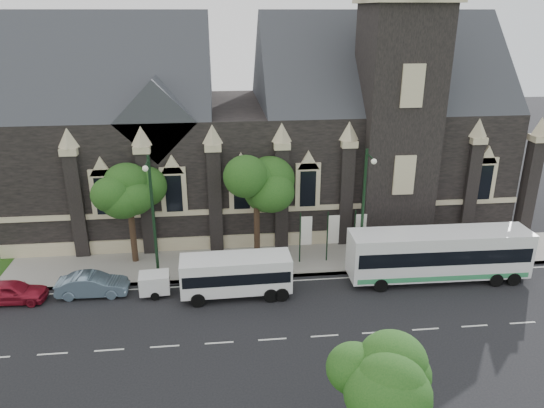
{
  "coord_description": "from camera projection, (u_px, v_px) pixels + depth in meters",
  "views": [
    {
      "loc": [
        0.34,
        -24.11,
        17.42
      ],
      "look_at": [
        3.63,
        6.0,
        5.91
      ],
      "focal_mm": 33.73,
      "sensor_mm": 36.0,
      "label": 1
    }
  ],
  "objects": [
    {
      "name": "ground",
      "position": [
        219.0,
        343.0,
        28.56
      ],
      "size": [
        160.0,
        160.0,
        0.0
      ],
      "primitive_type": "plane",
      "color": "black",
      "rests_on": "ground"
    },
    {
      "name": "sidewalk",
      "position": [
        218.0,
        263.0,
        37.36
      ],
      "size": [
        80.0,
        5.0,
        0.15
      ],
      "primitive_type": "cube",
      "color": "gray",
      "rests_on": "ground"
    },
    {
      "name": "museum",
      "position": [
        273.0,
        126.0,
        43.63
      ],
      "size": [
        40.0,
        17.7,
        29.9
      ],
      "color": "black",
      "rests_on": "ground"
    },
    {
      "name": "tree_park_east",
      "position": [
        385.0,
        380.0,
        18.88
      ],
      "size": [
        3.4,
        3.4,
        6.28
      ],
      "color": "black",
      "rests_on": "ground"
    },
    {
      "name": "tree_walk_right",
      "position": [
        259.0,
        182.0,
        36.77
      ],
      "size": [
        4.08,
        4.08,
        7.8
      ],
      "color": "black",
      "rests_on": "ground"
    },
    {
      "name": "tree_walk_left",
      "position": [
        132.0,
        188.0,
        35.88
      ],
      "size": [
        3.91,
        3.91,
        7.64
      ],
      "color": "black",
      "rests_on": "ground"
    },
    {
      "name": "street_lamp_near",
      "position": [
        364.0,
        206.0,
        34.35
      ],
      "size": [
        0.36,
        1.88,
        9.0
      ],
      "color": "black",
      "rests_on": "ground"
    },
    {
      "name": "street_lamp_mid",
      "position": [
        153.0,
        214.0,
        32.93
      ],
      "size": [
        0.36,
        1.88,
        9.0
      ],
      "color": "black",
      "rests_on": "ground"
    },
    {
      "name": "banner_flag_left",
      "position": [
        304.0,
        234.0,
        36.72
      ],
      "size": [
        0.9,
        0.1,
        4.0
      ],
      "color": "black",
      "rests_on": "ground"
    },
    {
      "name": "banner_flag_center",
      "position": [
        331.0,
        232.0,
        36.92
      ],
      "size": [
        0.9,
        0.1,
        4.0
      ],
      "color": "black",
      "rests_on": "ground"
    },
    {
      "name": "banner_flag_right",
      "position": [
        358.0,
        231.0,
        37.12
      ],
      "size": [
        0.9,
        0.1,
        4.0
      ],
      "color": "black",
      "rests_on": "ground"
    },
    {
      "name": "tour_coach",
      "position": [
        439.0,
        254.0,
        34.65
      ],
      "size": [
        12.27,
        3.03,
        3.56
      ],
      "rotation": [
        0.0,
        0.0,
        -0.02
      ],
      "color": "white",
      "rests_on": "ground"
    },
    {
      "name": "shuttle_bus",
      "position": [
        236.0,
        273.0,
        32.83
      ],
      "size": [
        7.11,
        2.62,
        2.73
      ],
      "rotation": [
        0.0,
        0.0,
        0.02
      ],
      "color": "white",
      "rests_on": "ground"
    },
    {
      "name": "box_trailer",
      "position": [
        155.0,
        283.0,
        33.15
      ],
      "size": [
        2.83,
        1.66,
        1.49
      ],
      "rotation": [
        0.0,
        0.0,
        0.07
      ],
      "color": "white",
      "rests_on": "ground"
    },
    {
      "name": "sedan",
      "position": [
        92.0,
        285.0,
        33.13
      ],
      "size": [
        4.56,
        1.67,
        1.49
      ],
      "primitive_type": "imported",
      "rotation": [
        0.0,
        0.0,
        1.55
      ],
      "color": "slate",
      "rests_on": "ground"
    },
    {
      "name": "car_far_red",
      "position": [
        12.0,
        292.0,
        32.34
      ],
      "size": [
        4.32,
        1.89,
        1.45
      ],
      "primitive_type": "imported",
      "rotation": [
        0.0,
        0.0,
        1.53
      ],
      "color": "maroon",
      "rests_on": "ground"
    }
  ]
}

